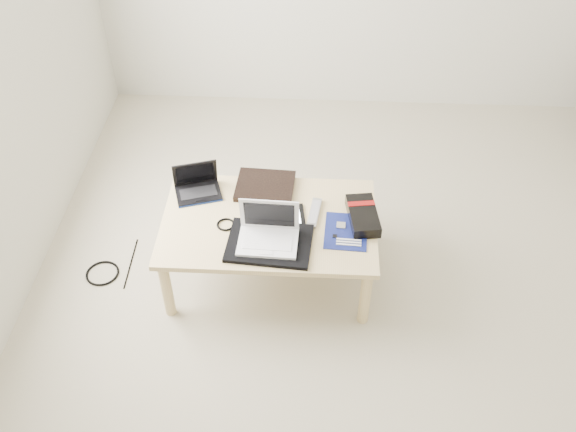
{
  "coord_description": "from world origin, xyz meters",
  "views": [
    {
      "loc": [
        -0.49,
        -2.14,
        2.66
      ],
      "look_at": [
        -0.61,
        0.24,
        0.44
      ],
      "focal_mm": 40.0,
      "sensor_mm": 36.0,
      "label": 1
    }
  ],
  "objects_px": {
    "coffee_table": "(269,227)",
    "netbook": "(197,187)",
    "white_laptop": "(268,233)",
    "gpu_box": "(363,216)"
  },
  "relations": [
    {
      "from": "coffee_table",
      "to": "white_laptop",
      "type": "xyz_separation_m",
      "value": [
        0.01,
        -0.15,
        0.11
      ]
    },
    {
      "from": "coffee_table",
      "to": "white_laptop",
      "type": "height_order",
      "value": "white_laptop"
    },
    {
      "from": "coffee_table",
      "to": "white_laptop",
      "type": "relative_size",
      "value": 3.68
    },
    {
      "from": "coffee_table",
      "to": "white_laptop",
      "type": "bearing_deg",
      "value": -86.36
    },
    {
      "from": "netbook",
      "to": "white_laptop",
      "type": "relative_size",
      "value": 0.93
    },
    {
      "from": "white_laptop",
      "to": "gpu_box",
      "type": "relative_size",
      "value": 1.01
    },
    {
      "from": "coffee_table",
      "to": "netbook",
      "type": "height_order",
      "value": "netbook"
    },
    {
      "from": "coffee_table",
      "to": "netbook",
      "type": "bearing_deg",
      "value": 152.73
    },
    {
      "from": "white_laptop",
      "to": "gpu_box",
      "type": "bearing_deg",
      "value": 21.17
    },
    {
      "from": "white_laptop",
      "to": "coffee_table",
      "type": "bearing_deg",
      "value": 93.64
    }
  ]
}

